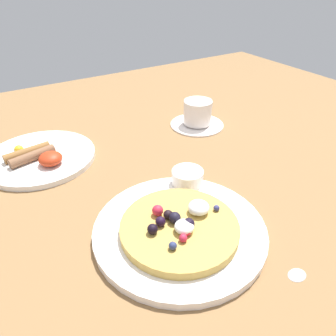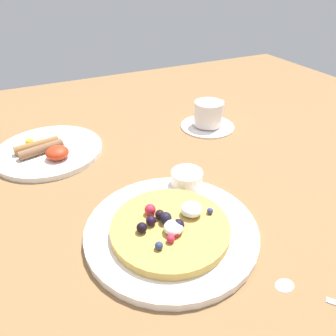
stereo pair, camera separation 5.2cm
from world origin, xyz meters
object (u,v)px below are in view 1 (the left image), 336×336
coffee_cup (198,111)px  teaspoon (329,282)px  pancake_plate (181,229)px  breakfast_plate (40,157)px  coffee_saucer (197,124)px  syrup_ramekin (188,177)px

coffee_cup → teaspoon: (-14.02, -49.99, -3.67)cm
pancake_plate → breakfast_plate: 37.78cm
coffee_saucer → pancake_plate: bearing=-129.6°
pancake_plate → syrup_ramekin: size_ratio=4.64×
pancake_plate → syrup_ramekin: 12.09cm
syrup_ramekin → breakfast_plate: bearing=129.7°
coffee_cup → syrup_ramekin: bearing=-129.9°
coffee_saucer → coffee_cup: bearing=17.9°
pancake_plate → coffee_saucer: pancake_plate is taller
syrup_ramekin → coffee_cup: bearing=50.1°
breakfast_plate → coffee_saucer: size_ratio=1.70×
breakfast_plate → coffee_saucer: bearing=-5.8°
coffee_saucer → teaspoon: (-13.85, -49.93, -0.14)cm
pancake_plate → coffee_cup: coffee_cup is taller
pancake_plate → breakfast_plate: (-13.94, 35.12, -0.10)cm
breakfast_plate → teaspoon: 59.79cm
pancake_plate → coffee_saucer: (25.71, 31.12, -0.32)cm
pancake_plate → syrup_ramekin: (7.52, 9.23, 2.12)cm
coffee_saucer → breakfast_plate: bearing=174.2°
pancake_plate → breakfast_plate: size_ratio=1.16×
coffee_saucer → teaspoon: 51.81cm
breakfast_plate → teaspoon: size_ratio=1.77×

